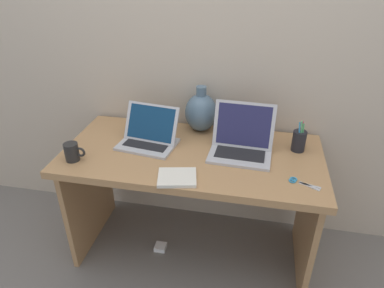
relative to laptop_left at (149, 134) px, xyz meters
name	(u,v)px	position (x,y,z in m)	size (l,w,h in m)	color
ground_plane	(192,248)	(0.25, -0.05, -0.77)	(6.00, 6.00, 0.00)	slate
back_wall	(205,45)	(0.25, 0.32, 0.43)	(4.40, 0.04, 2.40)	#BCAD99
desk	(192,176)	(0.25, -0.05, -0.21)	(1.39, 0.67, 0.72)	#AD7F51
laptop_left	(149,134)	(0.00, 0.00, 0.00)	(0.33, 0.27, 0.21)	#B2B2B7
laptop_right	(242,140)	(0.51, 0.01, 0.01)	(0.33, 0.27, 0.25)	#B2B2B7
green_vase	(201,112)	(0.25, 0.22, 0.06)	(0.19, 0.19, 0.27)	slate
notebook_stack	(177,177)	(0.23, -0.31, -0.05)	(0.18, 0.15, 0.02)	silver
coffee_mug	(72,152)	(-0.33, -0.25, -0.01)	(0.11, 0.07, 0.10)	black
pen_cup	(299,141)	(0.81, 0.08, 0.00)	(0.07, 0.07, 0.18)	black
scissors	(299,182)	(0.80, -0.22, -0.05)	(0.14, 0.09, 0.01)	#B7B7BC
power_brick	(161,247)	(0.06, -0.09, -0.76)	(0.07, 0.07, 0.03)	white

